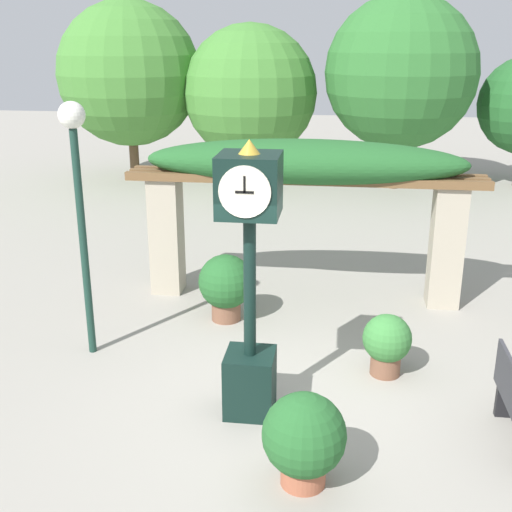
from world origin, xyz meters
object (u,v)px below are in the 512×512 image
at_px(potted_plant_near_left, 304,438).
at_px(potted_plant_far_left, 387,342).
at_px(pedestal_clock, 250,278).
at_px(potted_plant_near_right, 226,284).
at_px(lamp_post, 77,176).

relative_size(potted_plant_near_left, potted_plant_far_left, 1.17).
height_order(pedestal_clock, potted_plant_near_left, pedestal_clock).
xyz_separation_m(pedestal_clock, potted_plant_near_right, (-0.72, 2.45, -1.05)).
distance_m(pedestal_clock, potted_plant_near_left, 1.76).
distance_m(potted_plant_near_left, lamp_post, 4.27).
xyz_separation_m(potted_plant_near_left, potted_plant_far_left, (0.89, 2.25, -0.06)).
distance_m(pedestal_clock, potted_plant_near_right, 2.76).
bearing_deg(potted_plant_far_left, potted_plant_near_left, -111.70).
relative_size(potted_plant_far_left, lamp_post, 0.24).
bearing_deg(potted_plant_near_right, lamp_post, -141.72).
height_order(potted_plant_near_left, potted_plant_near_right, potted_plant_near_right).
relative_size(pedestal_clock, potted_plant_near_left, 3.31).
bearing_deg(potted_plant_far_left, lamp_post, 178.49).
height_order(potted_plant_far_left, lamp_post, lamp_post).
bearing_deg(pedestal_clock, potted_plant_near_left, -60.04).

